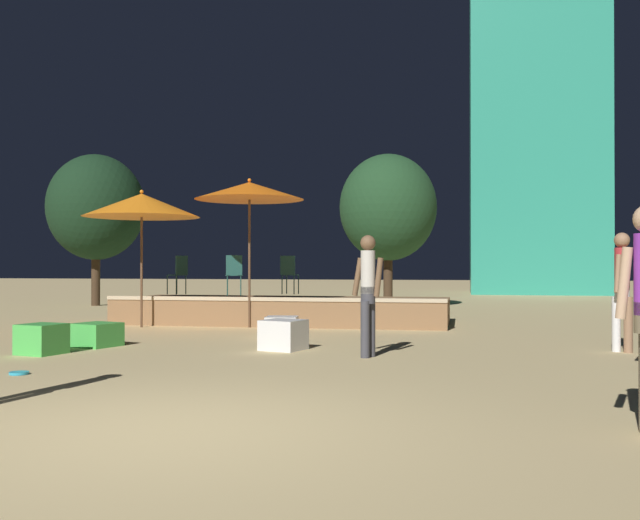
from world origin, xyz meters
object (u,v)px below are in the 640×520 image
frisbee_disc (19,373)px  patio_umbrella_0 (142,205)px  patio_umbrella_1 (249,191)px  person_2 (368,291)px  cube_seat_0 (283,335)px  cube_seat_2 (42,339)px  background_tree_1 (96,208)px  bistro_chair_1 (179,271)px  cube_seat_1 (282,327)px  bistro_chair_0 (234,271)px  bistro_chair_2 (289,271)px  person_3 (622,286)px  background_tree_0 (388,208)px  cube_seat_3 (97,335)px

frisbee_disc → patio_umbrella_0: bearing=102.9°
patio_umbrella_1 → person_2: (3.10, -4.36, -1.94)m
cube_seat_0 → person_2: 1.70m
cube_seat_2 → background_tree_1: bearing=115.5°
bistro_chair_1 → background_tree_1: background_tree_1 is taller
patio_umbrella_0 → bistro_chair_1: 2.06m
patio_umbrella_1 → patio_umbrella_0: bearing=-170.1°
background_tree_1 → cube_seat_1: bearing=-46.2°
patio_umbrella_0 → frisbee_disc: patio_umbrella_0 is taller
bistro_chair_0 → bistro_chair_2: (1.04, 0.91, 0.00)m
patio_umbrella_0 → person_3: patio_umbrella_0 is taller
cube_seat_0 → frisbee_disc: 3.95m
bistro_chair_2 → background_tree_1: size_ratio=0.18×
bistro_chair_0 → background_tree_0: bearing=-131.9°
bistro_chair_1 → background_tree_0: bearing=169.2°
patio_umbrella_0 → cube_seat_1: (3.50, -1.65, -2.40)m
person_2 → background_tree_0: bearing=-154.3°
bistro_chair_2 → patio_umbrella_0: bearing=45.1°
cube_seat_1 → bistro_chair_2: 3.97m
cube_seat_0 → bistro_chair_0: 5.19m
bistro_chair_0 → bistro_chair_1: size_ratio=1.00×
cube_seat_3 → person_3: 8.28m
bistro_chair_2 → person_3: bearing=150.5°
patio_umbrella_0 → cube_seat_2: patio_umbrella_0 is taller
frisbee_disc → cube_seat_3: bearing=101.4°
patio_umbrella_0 → background_tree_0: 8.80m
cube_seat_2 → frisbee_disc: cube_seat_2 is taller
patio_umbrella_1 → bistro_chair_2: patio_umbrella_1 is taller
cube_seat_1 → cube_seat_2: 4.13m
background_tree_0 → cube_seat_1: bearing=-96.0°
bistro_chair_0 → background_tree_1: background_tree_1 is taller
patio_umbrella_0 → person_3: size_ratio=1.61×
bistro_chair_2 → background_tree_0: size_ratio=0.19×
bistro_chair_2 → cube_seat_2: bearing=79.5°
background_tree_1 → patio_umbrella_0: bearing=-55.2°
person_3 → bistro_chair_0: size_ratio=2.01×
person_2 → frisbee_disc: bearing=-36.9°
person_2 → frisbee_disc: 4.70m
patio_umbrella_1 → cube_seat_2: 5.88m
patio_umbrella_0 → bistro_chair_2: size_ratio=3.25×
background_tree_1 → bistro_chair_2: bearing=-33.6°
patio_umbrella_1 → person_3: size_ratio=1.74×
patio_umbrella_0 → cube_seat_0: (3.96, -3.35, -2.36)m
cube_seat_0 → person_3: (5.10, 0.73, 0.77)m
bistro_chair_2 → background_tree_1: (-7.78, 5.18, 2.03)m
patio_umbrella_0 → background_tree_1: bearing=124.8°
patio_umbrella_0 → frisbee_disc: 7.05m
patio_umbrella_1 → background_tree_1: bearing=136.8°
patio_umbrella_1 → cube_seat_0: size_ratio=4.34×
bistro_chair_2 → cube_seat_3: bearing=79.0°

